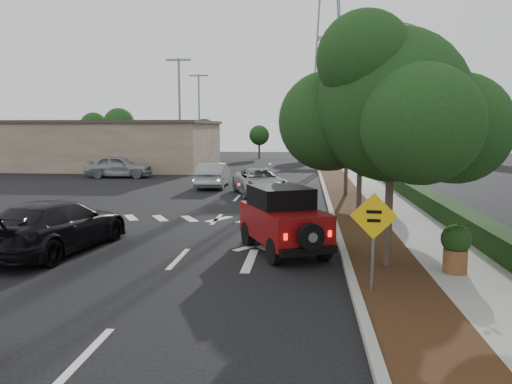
# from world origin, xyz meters

# --- Properties ---
(ground) EXTENTS (120.00, 120.00, 0.00)m
(ground) POSITION_xyz_m (0.00, 0.00, 0.00)
(ground) COLOR black
(ground) RESTS_ON ground
(curb) EXTENTS (0.20, 70.00, 0.15)m
(curb) POSITION_xyz_m (4.60, 12.00, 0.07)
(curb) COLOR #9E9B93
(curb) RESTS_ON ground
(planting_strip) EXTENTS (1.80, 70.00, 0.12)m
(planting_strip) POSITION_xyz_m (5.60, 12.00, 0.06)
(planting_strip) COLOR black
(planting_strip) RESTS_ON ground
(sidewalk) EXTENTS (2.00, 70.00, 0.12)m
(sidewalk) POSITION_xyz_m (7.50, 12.00, 0.06)
(sidewalk) COLOR gray
(sidewalk) RESTS_ON ground
(hedge) EXTENTS (0.80, 70.00, 0.80)m
(hedge) POSITION_xyz_m (8.90, 12.00, 0.40)
(hedge) COLOR black
(hedge) RESTS_ON ground
(commercial_building) EXTENTS (22.00, 12.00, 4.00)m
(commercial_building) POSITION_xyz_m (-16.00, 30.00, 2.00)
(commercial_building) COLOR #7E6857
(commercial_building) RESTS_ON ground
(transmission_tower) EXTENTS (7.00, 4.00, 28.00)m
(transmission_tower) POSITION_xyz_m (6.00, 48.00, 0.00)
(transmission_tower) COLOR slate
(transmission_tower) RESTS_ON ground
(street_tree_near) EXTENTS (3.80, 3.80, 5.92)m
(street_tree_near) POSITION_xyz_m (5.60, -0.50, 0.00)
(street_tree_near) COLOR black
(street_tree_near) RESTS_ON ground
(street_tree_mid) EXTENTS (3.20, 3.20, 5.32)m
(street_tree_mid) POSITION_xyz_m (5.60, 6.50, 0.00)
(street_tree_mid) COLOR black
(street_tree_mid) RESTS_ON ground
(street_tree_far) EXTENTS (3.40, 3.40, 5.62)m
(street_tree_far) POSITION_xyz_m (5.60, 13.00, 0.00)
(street_tree_far) COLOR black
(street_tree_far) RESTS_ON ground
(light_pole_a) EXTENTS (2.00, 0.22, 9.00)m
(light_pole_a) POSITION_xyz_m (-6.50, 26.00, 0.00)
(light_pole_a) COLOR slate
(light_pole_a) RESTS_ON ground
(light_pole_b) EXTENTS (2.00, 0.22, 9.00)m
(light_pole_b) POSITION_xyz_m (-7.50, 38.00, 0.00)
(light_pole_b) COLOR slate
(light_pole_b) RESTS_ON ground
(red_jeep) EXTENTS (2.91, 3.90, 1.91)m
(red_jeep) POSITION_xyz_m (2.81, 1.17, 0.97)
(red_jeep) COLOR black
(red_jeep) RESTS_ON ground
(silver_suv_ahead) EXTENTS (3.74, 5.55, 1.41)m
(silver_suv_ahead) POSITION_xyz_m (1.05, 13.39, 0.71)
(silver_suv_ahead) COLOR #9FA3A6
(silver_suv_ahead) RESTS_ON ground
(black_suv_oncoming) EXTENTS (2.93, 5.55, 1.53)m
(black_suv_oncoming) POSITION_xyz_m (-3.78, 0.48, 0.77)
(black_suv_oncoming) COLOR black
(black_suv_oncoming) RESTS_ON ground
(silver_sedan_oncoming) EXTENTS (1.72, 4.57, 1.49)m
(silver_sedan_oncoming) POSITION_xyz_m (-2.06, 16.44, 0.74)
(silver_sedan_oncoming) COLOR #94969B
(silver_sedan_oncoming) RESTS_ON ground
(parked_suv) EXTENTS (4.84, 2.17, 1.62)m
(parked_suv) POSITION_xyz_m (-9.94, 21.61, 0.81)
(parked_suv) COLOR #939499
(parked_suv) RESTS_ON ground
(speed_hump_sign) EXTENTS (1.01, 0.12, 2.15)m
(speed_hump_sign) POSITION_xyz_m (4.95, -2.55, 1.49)
(speed_hump_sign) COLOR slate
(speed_hump_sign) RESTS_ON ground
(terracotta_planter) EXTENTS (0.72, 0.72, 1.25)m
(terracotta_planter) POSITION_xyz_m (7.14, -1.00, 0.84)
(terracotta_planter) COLOR brown
(terracotta_planter) RESTS_ON ground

